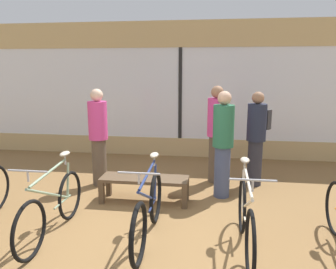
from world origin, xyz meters
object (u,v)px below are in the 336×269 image
(bicycle_left, at_px, (53,207))
(bicycle_center, at_px, (148,211))
(customer_near_rack, at_px, (223,141))
(display_bench, at_px, (145,182))
(customer_by_window, at_px, (98,135))
(customer_near_bench, at_px, (216,132))
(customer_mid_floor, at_px, (257,136))
(bicycle_right, at_px, (246,219))

(bicycle_left, xyz_separation_m, bicycle_center, (1.23, 0.06, 0.00))
(customer_near_rack, bearing_deg, display_bench, -161.38)
(customer_by_window, xyz_separation_m, customer_near_bench, (2.11, 0.47, 0.03))
(bicycle_center, bearing_deg, customer_mid_floor, 55.45)
(display_bench, bearing_deg, bicycle_left, -126.82)
(customer_by_window, relative_size, customer_mid_floor, 1.03)
(bicycle_right, height_order, customer_by_window, customer_by_window)
(bicycle_right, bearing_deg, customer_mid_floor, 80.87)
(customer_by_window, bearing_deg, customer_mid_floor, 8.18)
(customer_mid_floor, bearing_deg, bicycle_center, -124.55)
(bicycle_left, distance_m, customer_mid_floor, 3.64)
(bicycle_left, height_order, customer_near_bench, customer_near_bench)
(customer_near_rack, bearing_deg, bicycle_center, -120.27)
(bicycle_left, relative_size, customer_mid_floor, 1.01)
(bicycle_right, bearing_deg, display_bench, 139.02)
(customer_near_rack, bearing_deg, customer_mid_floor, 46.61)
(display_bench, relative_size, customer_near_bench, 0.77)
(customer_by_window, bearing_deg, customer_near_rack, -6.27)
(customer_near_rack, bearing_deg, customer_by_window, 173.73)
(bicycle_left, relative_size, bicycle_right, 1.00)
(bicycle_left, xyz_separation_m, customer_near_rack, (2.16, 1.65, 0.57))
(bicycle_left, distance_m, customer_near_rack, 2.78)
(bicycle_left, xyz_separation_m, display_bench, (0.93, 1.24, -0.05))
(customer_near_rack, distance_m, customer_by_window, 2.23)
(customer_near_rack, bearing_deg, bicycle_left, -142.55)
(bicycle_center, xyz_separation_m, customer_near_rack, (0.93, 1.59, 0.57))
(bicycle_right, bearing_deg, bicycle_left, 179.08)
(customer_near_rack, height_order, customer_mid_floor, customer_near_rack)
(display_bench, xyz_separation_m, customer_mid_floor, (1.85, 1.06, 0.59))
(customer_mid_floor, bearing_deg, bicycle_right, -99.13)
(bicycle_left, relative_size, display_bench, 1.24)
(customer_near_rack, relative_size, customer_mid_floor, 1.03)
(customer_mid_floor, bearing_deg, customer_near_rack, -133.39)
(bicycle_left, xyz_separation_m, customer_mid_floor, (2.77, 2.30, 0.54))
(customer_by_window, bearing_deg, customer_near_bench, 12.65)
(bicycle_right, distance_m, customer_near_bench, 2.49)
(display_bench, bearing_deg, bicycle_center, -75.65)
(bicycle_center, bearing_deg, bicycle_right, -4.83)
(display_bench, bearing_deg, customer_mid_floor, 29.99)
(customer_by_window, bearing_deg, bicycle_left, -88.28)
(bicycle_right, relative_size, display_bench, 1.24)
(bicycle_right, relative_size, customer_by_window, 0.98)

